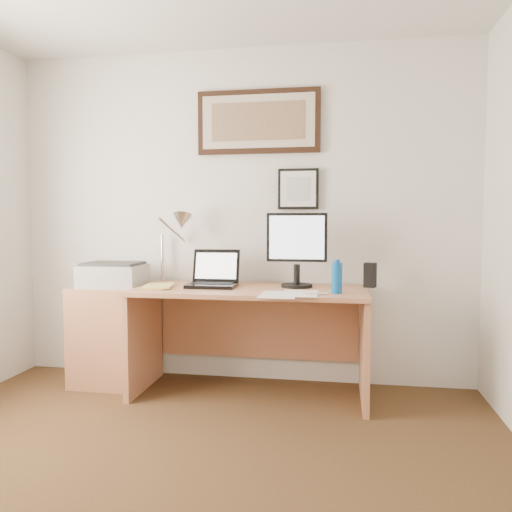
% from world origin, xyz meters
% --- Properties ---
extents(wall_back, '(3.50, 0.02, 2.50)m').
position_xyz_m(wall_back, '(0.00, 2.00, 1.25)').
color(wall_back, silver).
rests_on(wall_back, ground).
extents(side_cabinet, '(0.50, 0.40, 0.73)m').
position_xyz_m(side_cabinet, '(-0.92, 1.68, 0.36)').
color(side_cabinet, '#AE6C49').
rests_on(side_cabinet, floor).
extents(water_bottle, '(0.07, 0.07, 0.20)m').
position_xyz_m(water_bottle, '(0.74, 1.48, 0.85)').
color(water_bottle, '#0D55AA').
rests_on(water_bottle, desk).
extents(bottle_cap, '(0.04, 0.04, 0.02)m').
position_xyz_m(bottle_cap, '(0.74, 1.48, 0.96)').
color(bottle_cap, '#0D55AA').
rests_on(bottle_cap, water_bottle).
extents(speaker, '(0.09, 0.09, 0.17)m').
position_xyz_m(speaker, '(0.97, 1.81, 0.84)').
color(speaker, black).
rests_on(speaker, desk).
extents(paper_sheet_a, '(0.23, 0.33, 0.00)m').
position_xyz_m(paper_sheet_a, '(0.38, 1.35, 0.75)').
color(paper_sheet_a, white).
rests_on(paper_sheet_a, desk).
extents(paper_sheet_b, '(0.23, 0.32, 0.00)m').
position_xyz_m(paper_sheet_b, '(0.51, 1.42, 0.75)').
color(paper_sheet_b, white).
rests_on(paper_sheet_b, desk).
extents(sticky_pad, '(0.10, 0.10, 0.01)m').
position_xyz_m(sticky_pad, '(0.57, 1.42, 0.76)').
color(sticky_pad, '#E4CE6C').
rests_on(sticky_pad, desk).
extents(marker_pen, '(0.14, 0.06, 0.02)m').
position_xyz_m(marker_pen, '(0.62, 1.39, 0.76)').
color(marker_pen, white).
rests_on(marker_pen, desk).
extents(book, '(0.24, 0.29, 0.02)m').
position_xyz_m(book, '(-0.58, 1.53, 0.76)').
color(book, '#E1CF6A').
rests_on(book, desk).
extents(desk, '(1.60, 0.70, 0.75)m').
position_xyz_m(desk, '(0.15, 1.72, 0.51)').
color(desk, '#AE6C49').
rests_on(desk, floor).
extents(laptop, '(0.34, 0.30, 0.26)m').
position_xyz_m(laptop, '(-0.13, 1.68, 0.81)').
color(laptop, black).
rests_on(laptop, desk).
extents(lcd_monitor, '(0.42, 0.22, 0.52)m').
position_xyz_m(lcd_monitor, '(0.46, 1.73, 1.04)').
color(lcd_monitor, black).
rests_on(lcd_monitor, desk).
extents(printer, '(0.44, 0.34, 0.18)m').
position_xyz_m(printer, '(-0.89, 1.70, 0.82)').
color(printer, '#A4A4A7').
rests_on(printer, side_cabinet).
extents(desk_lamp, '(0.29, 0.27, 0.53)m').
position_xyz_m(desk_lamp, '(-0.41, 1.81, 1.19)').
color(desk_lamp, silver).
rests_on(desk_lamp, desk).
extents(picture_large, '(0.92, 0.04, 0.47)m').
position_xyz_m(picture_large, '(0.15, 1.97, 1.95)').
color(picture_large, black).
rests_on(picture_large, wall_back).
extents(picture_small, '(0.30, 0.03, 0.30)m').
position_xyz_m(picture_small, '(0.45, 1.97, 1.45)').
color(picture_small, black).
rests_on(picture_small, wall_back).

